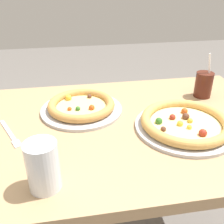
{
  "coord_description": "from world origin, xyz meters",
  "views": [
    {
      "loc": [
        -0.17,
        -0.84,
        1.26
      ],
      "look_at": [
        -0.02,
        0.04,
        0.78
      ],
      "focal_mm": 42.95,
      "sensor_mm": 36.0,
      "label": 1
    }
  ],
  "objects_px": {
    "pizza_near": "(185,123)",
    "fork": "(11,134)",
    "pizza_far": "(81,106)",
    "water_cup_clear": "(43,165)",
    "drink_cup_colored": "(204,85)"
  },
  "relations": [
    {
      "from": "pizza_near",
      "to": "fork",
      "type": "relative_size",
      "value": 1.86
    },
    {
      "from": "pizza_far",
      "to": "drink_cup_colored",
      "type": "height_order",
      "value": "drink_cup_colored"
    },
    {
      "from": "pizza_near",
      "to": "drink_cup_colored",
      "type": "height_order",
      "value": "drink_cup_colored"
    },
    {
      "from": "water_cup_clear",
      "to": "pizza_far",
      "type": "bearing_deg",
      "value": 73.21
    },
    {
      "from": "drink_cup_colored",
      "to": "pizza_far",
      "type": "bearing_deg",
      "value": -174.89
    },
    {
      "from": "drink_cup_colored",
      "to": "fork",
      "type": "distance_m",
      "value": 0.82
    },
    {
      "from": "pizza_near",
      "to": "pizza_far",
      "type": "xyz_separation_m",
      "value": [
        -0.36,
        0.2,
        -0.0
      ]
    },
    {
      "from": "pizza_near",
      "to": "drink_cup_colored",
      "type": "distance_m",
      "value": 0.31
    },
    {
      "from": "pizza_near",
      "to": "water_cup_clear",
      "type": "relative_size",
      "value": 2.57
    },
    {
      "from": "pizza_near",
      "to": "pizza_far",
      "type": "bearing_deg",
      "value": 151.07
    },
    {
      "from": "pizza_near",
      "to": "pizza_far",
      "type": "relative_size",
      "value": 1.09
    },
    {
      "from": "pizza_near",
      "to": "pizza_far",
      "type": "distance_m",
      "value": 0.41
    },
    {
      "from": "pizza_far",
      "to": "drink_cup_colored",
      "type": "relative_size",
      "value": 1.66
    },
    {
      "from": "water_cup_clear",
      "to": "fork",
      "type": "height_order",
      "value": "water_cup_clear"
    },
    {
      "from": "pizza_near",
      "to": "fork",
      "type": "distance_m",
      "value": 0.61
    }
  ]
}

